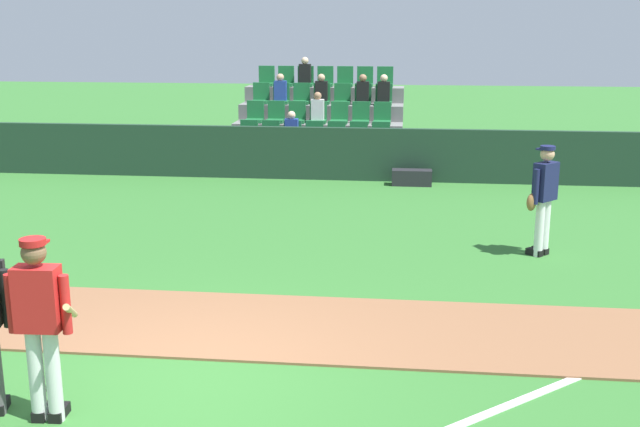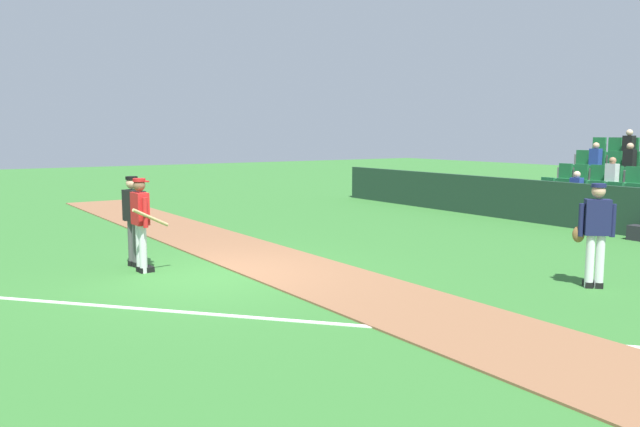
% 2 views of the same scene
% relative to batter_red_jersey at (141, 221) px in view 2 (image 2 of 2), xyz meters
% --- Properties ---
extents(ground_plane, '(80.00, 80.00, 0.00)m').
position_rel_batter_red_jersey_xyz_m(ground_plane, '(0.95, 0.96, -0.97)').
color(ground_plane, '#33702D').
extents(infield_dirt_path, '(28.00, 2.10, 0.03)m').
position_rel_batter_red_jersey_xyz_m(infield_dirt_path, '(0.95, 2.48, -0.95)').
color(infield_dirt_path, brown).
rests_on(infield_dirt_path, ground).
extents(foul_line_chalk, '(9.04, 8.04, 0.01)m').
position_rel_batter_red_jersey_xyz_m(foul_line_chalk, '(3.95, 0.46, -0.96)').
color(foul_line_chalk, white).
rests_on(foul_line_chalk, ground).
extents(dugout_fence, '(20.00, 0.16, 1.24)m').
position_rel_batter_red_jersey_xyz_m(dugout_fence, '(0.95, 11.65, -0.35)').
color(dugout_fence, '#1E3828').
rests_on(dugout_fence, ground).
extents(stadium_bleachers, '(4.45, 3.80, 2.70)m').
position_rel_batter_red_jersey_xyz_m(stadium_bleachers, '(0.95, 13.95, -0.22)').
color(stadium_bleachers, slate).
rests_on(stadium_bleachers, ground).
extents(batter_red_jersey, '(0.71, 0.77, 1.76)m').
position_rel_batter_red_jersey_xyz_m(batter_red_jersey, '(0.00, 0.00, 0.00)').
color(batter_red_jersey, silver).
rests_on(batter_red_jersey, ground).
extents(umpire_home_plate, '(0.58, 0.37, 1.76)m').
position_rel_batter_red_jersey_xyz_m(umpire_home_plate, '(-0.61, 0.06, 0.03)').
color(umpire_home_plate, '#4C4C4C').
rests_on(umpire_home_plate, ground).
extents(runner_navy_jersey, '(0.55, 0.51, 1.76)m').
position_rel_batter_red_jersey_xyz_m(runner_navy_jersey, '(5.39, 5.92, -0.01)').
color(runner_navy_jersey, white).
rests_on(runner_navy_jersey, ground).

